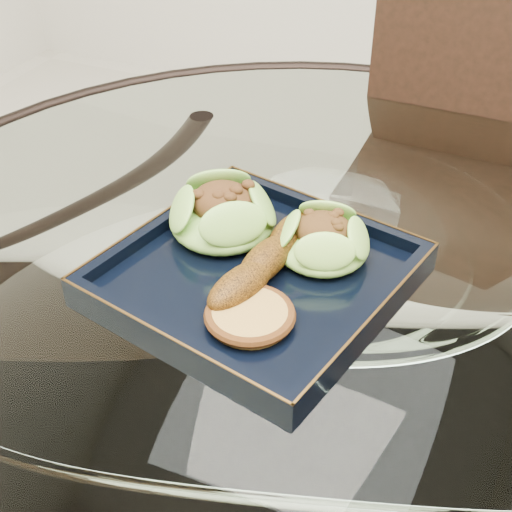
% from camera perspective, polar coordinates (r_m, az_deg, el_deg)
% --- Properties ---
extents(dining_table, '(1.13, 1.13, 0.77)m').
position_cam_1_polar(dining_table, '(0.87, 4.37, -9.41)').
color(dining_table, white).
rests_on(dining_table, ground).
extents(dining_chair, '(0.42, 0.42, 0.96)m').
position_cam_1_polar(dining_chair, '(1.14, 15.79, -1.84)').
color(dining_chair, black).
rests_on(dining_chair, ground).
extents(navy_plate, '(0.32, 0.32, 0.02)m').
position_cam_1_polar(navy_plate, '(0.72, 0.00, -1.90)').
color(navy_plate, black).
rests_on(navy_plate, dining_table).
extents(lettuce_wrap_left, '(0.13, 0.13, 0.04)m').
position_cam_1_polar(lettuce_wrap_left, '(0.76, -2.69, 3.17)').
color(lettuce_wrap_left, '#5F972B').
rests_on(lettuce_wrap_left, navy_plate).
extents(lettuce_wrap_right, '(0.11, 0.11, 0.03)m').
position_cam_1_polar(lettuce_wrap_right, '(0.73, 5.32, 1.07)').
color(lettuce_wrap_right, '#6CB033').
rests_on(lettuce_wrap_right, navy_plate).
extents(roasted_plantain, '(0.06, 0.17, 0.03)m').
position_cam_1_polar(roasted_plantain, '(0.71, 0.80, -0.31)').
color(roasted_plantain, '#683B0B').
rests_on(roasted_plantain, navy_plate).
extents(crumb_patty, '(0.09, 0.09, 0.01)m').
position_cam_1_polar(crumb_patty, '(0.66, -0.49, -4.86)').
color(crumb_patty, gold).
rests_on(crumb_patty, navy_plate).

